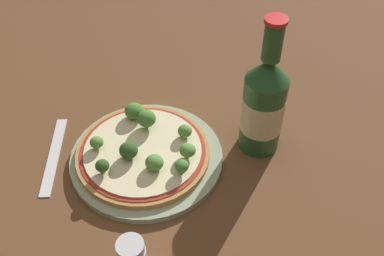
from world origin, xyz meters
The scene contains 14 objects.
ground_plane centered at (0.00, 0.00, 0.00)m, with size 3.00×3.00×0.00m, color brown.
plate centered at (0.01, -0.01, 0.01)m, with size 0.26×0.26×0.01m.
pizza centered at (0.00, -0.01, 0.02)m, with size 0.22×0.22×0.01m.
broccoli_floret_0 centered at (-0.03, 0.07, 0.04)m, with size 0.03×0.03×0.03m.
broccoli_floret_1 centered at (0.03, -0.05, 0.04)m, with size 0.03×0.03×0.03m.
broccoli_floret_2 centered at (0.00, 0.04, 0.05)m, with size 0.03×0.03×0.03m.
broccoli_floret_3 centered at (0.07, 0.03, 0.04)m, with size 0.02×0.02×0.02m.
broccoli_floret_4 centered at (0.08, -0.02, 0.04)m, with size 0.03×0.03×0.03m.
broccoli_floret_5 centered at (-0.05, -0.06, 0.04)m, with size 0.02×0.02×0.02m.
broccoli_floret_6 centered at (-0.02, -0.03, 0.04)m, with size 0.03×0.03×0.03m.
broccoli_floret_7 centered at (-0.07, -0.01, 0.04)m, with size 0.02×0.02×0.02m.
broccoli_floret_8 centered at (0.07, -0.05, 0.04)m, with size 0.02×0.02×0.02m.
beer_bottle centered at (0.19, 0.04, 0.09)m, with size 0.07×0.07×0.25m.
fork centered at (-0.15, -0.01, 0.00)m, with size 0.04×0.18×0.00m.
Camera 1 is at (0.12, -0.50, 0.57)m, focal length 42.00 mm.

